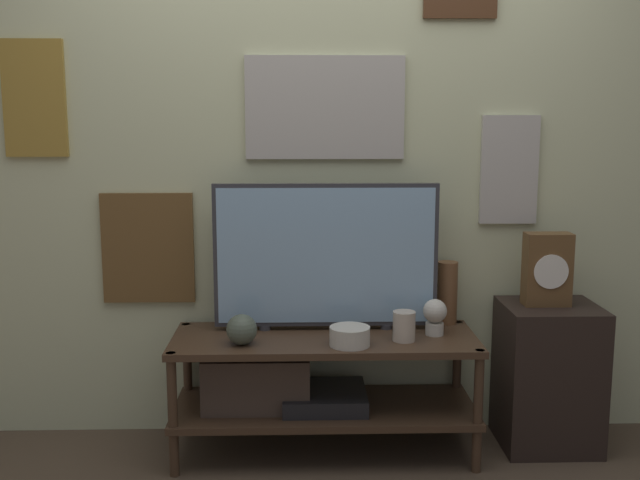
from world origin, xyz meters
TOP-DOWN VIEW (x-y plane):
  - wall_back at (-0.01, 0.57)m, footprint 6.40×0.08m
  - media_console at (-0.11, 0.28)m, footprint 1.31×0.48m
  - television at (0.01, 0.38)m, footprint 0.98×0.05m
  - vase_round_glass at (-0.35, 0.17)m, footprint 0.13×0.13m
  - vase_tall_ceramic at (0.56, 0.47)m, footprint 0.09×0.09m
  - vase_wide_bowl at (0.10, 0.15)m, footprint 0.17×0.17m
  - candle_jar at (0.33, 0.21)m, footprint 0.10×0.10m
  - decorative_bust at (0.48, 0.29)m, footprint 0.10×0.10m
  - side_table at (1.00, 0.33)m, footprint 0.41×0.38m
  - mantel_clock at (0.97, 0.34)m, footprint 0.20×0.11m

SIDE VIEW (x-z plane):
  - side_table at x=1.00m, z-range 0.00..0.64m
  - media_console at x=-0.11m, z-range 0.07..0.59m
  - vase_wide_bowl at x=0.10m, z-range 0.53..0.60m
  - candle_jar at x=0.33m, z-range 0.53..0.65m
  - vase_round_glass at x=-0.35m, z-range 0.53..0.65m
  - decorative_bust at x=0.48m, z-range 0.53..0.69m
  - vase_tall_ceramic at x=0.56m, z-range 0.53..0.81m
  - mantel_clock at x=0.97m, z-range 0.64..0.96m
  - television at x=0.01m, z-range 0.53..1.18m
  - wall_back at x=-0.01m, z-range 0.00..2.70m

